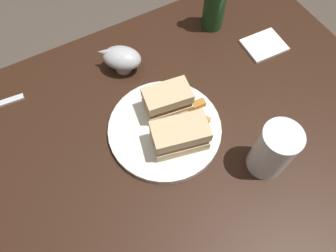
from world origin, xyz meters
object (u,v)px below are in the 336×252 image
at_px(pint_glass, 272,153).
at_px(gravy_boat, 121,58).
at_px(sandwich_half_left, 179,136).
at_px(sandwich_half_right, 167,101).
at_px(plate, 165,129).
at_px(napkin, 264,45).

distance_m(pint_glass, gravy_boat, 0.44).
relative_size(sandwich_half_left, sandwich_half_right, 1.16).
relative_size(sandwich_half_left, pint_glass, 0.95).
distance_m(sandwich_half_right, pint_glass, 0.26).
distance_m(plate, pint_glass, 0.25).
bearing_deg(gravy_boat, sandwich_half_left, -86.83).
distance_m(pint_glass, napkin, 0.36).
bearing_deg(pint_glass, sandwich_half_right, 119.20).
xyz_separation_m(sandwich_half_right, napkin, (0.34, 0.06, -0.05)).
height_order(sandwich_half_right, napkin, sandwich_half_right).
bearing_deg(pint_glass, sandwich_half_left, 138.54).
xyz_separation_m(sandwich_half_left, pint_glass, (0.15, -0.13, 0.01)).
bearing_deg(gravy_boat, pint_glass, -67.84).
distance_m(sandwich_half_left, napkin, 0.40).
relative_size(pint_glass, napkin, 1.29).
bearing_deg(napkin, plate, -165.03).
bearing_deg(sandwich_half_left, napkin, 22.56).
relative_size(plate, napkin, 2.45).
height_order(plate, pint_glass, pint_glass).
bearing_deg(plate, gravy_boat, 91.80).
bearing_deg(pint_glass, plate, 130.57).
distance_m(sandwich_half_right, gravy_boat, 0.18).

